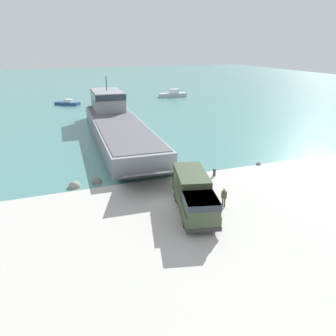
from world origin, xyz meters
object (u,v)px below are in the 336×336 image
object	(u,v)px
military_truck	(194,194)
soldier_on_ramp	(224,196)
moored_boat_a	(68,103)
mooring_bollard	(214,172)
landing_craft	(116,121)
moored_boat_b	(173,94)

from	to	relation	value
military_truck	soldier_on_ramp	bearing A→B (deg)	100.84
military_truck	moored_boat_a	world-z (taller)	military_truck
mooring_bollard	moored_boat_a	bearing A→B (deg)	102.09
military_truck	landing_craft	bearing A→B (deg)	-164.71
soldier_on_ramp	moored_boat_b	bearing A→B (deg)	27.73
moored_boat_a	moored_boat_b	xyz separation A→B (m)	(27.55, 3.17, 0.23)
landing_craft	moored_boat_a	distance (m)	30.53
moored_boat_a	landing_craft	bearing A→B (deg)	-133.97
landing_craft	military_truck	bearing A→B (deg)	-85.80
landing_craft	mooring_bollard	bearing A→B (deg)	-70.98
military_truck	mooring_bollard	xyz separation A→B (m)	(5.46, 6.49, -1.19)
landing_craft	moored_boat_b	xyz separation A→B (m)	(22.63, 33.26, -1.33)
military_truck	soldier_on_ramp	world-z (taller)	military_truck
landing_craft	moored_boat_b	size ratio (longest dim) A/B	5.07
landing_craft	moored_boat_b	bearing A→B (deg)	58.80
landing_craft	soldier_on_ramp	bearing A→B (deg)	-80.07
moored_boat_b	mooring_bollard	distance (m)	56.76
military_truck	moored_boat_b	world-z (taller)	military_truck
mooring_bollard	soldier_on_ramp	bearing A→B (deg)	-111.90
landing_craft	moored_boat_a	xyz separation A→B (m)	(-4.93, 30.09, -1.55)
moored_boat_b	moored_boat_a	bearing A→B (deg)	101.27
moored_boat_b	soldier_on_ramp	bearing A→B (deg)	167.15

